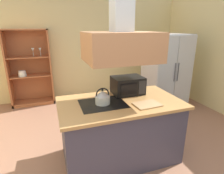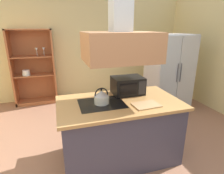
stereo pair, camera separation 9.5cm
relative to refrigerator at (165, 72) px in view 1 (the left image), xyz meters
The scene contains 9 objects.
ground_plane 2.60m from the refrigerator, 141.72° to the right, with size 7.80×7.80×0.00m, color #95664D.
wall_back 2.48m from the refrigerator, 142.33° to the left, with size 6.00×0.12×2.70m, color #E0CD88.
kitchen_island 2.22m from the refrigerator, 140.51° to the right, with size 1.68×0.96×0.90m.
range_hood 2.36m from the refrigerator, 140.51° to the right, with size 0.90×0.70×1.24m.
refrigerator is the anchor object (origin of this frame).
dish_cabinet 3.27m from the refrigerator, 157.25° to the left, with size 1.00×0.40×1.84m.
kettle 2.39m from the refrigerator, 144.37° to the right, with size 0.20×0.20×0.22m.
cutting_board 2.14m from the refrigerator, 130.69° to the right, with size 0.34×0.24×0.02m, color tan.
microwave 1.85m from the refrigerator, 142.51° to the right, with size 0.46×0.35×0.26m.
Camera 1 is at (-0.64, -2.06, 1.88)m, focal length 29.57 mm.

